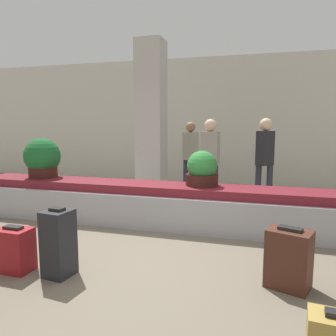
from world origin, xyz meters
TOP-DOWN VIEW (x-y plane):
  - ground_plane at (0.00, 0.00)m, footprint 18.00×18.00m
  - back_wall at (0.00, 5.27)m, footprint 18.00×0.06m
  - carousel at (0.00, 1.48)m, footprint 6.67×0.77m
  - pillar at (-0.87, 3.26)m, footprint 0.54×0.54m
  - suitcase_0 at (-0.59, -0.45)m, footprint 0.29×0.30m
  - suitcase_1 at (1.62, -0.07)m, footprint 0.45×0.39m
  - suitcase_3 at (-1.10, -0.48)m, footprint 0.36×0.26m
  - potted_plant_0 at (0.50, 1.55)m, footprint 0.48×0.48m
  - potted_plant_1 at (-2.25, 1.56)m, footprint 0.61×0.61m
  - traveler_0 at (1.39, 3.00)m, footprint 0.34×0.36m
  - traveler_1 at (-0.16, 3.81)m, footprint 0.32×0.37m
  - traveler_2 at (0.41, 2.87)m, footprint 0.34×0.23m

SIDE VIEW (x-z plane):
  - ground_plane at x=0.00m, z-range 0.00..0.00m
  - suitcase_3 at x=-1.10m, z-range -0.01..0.47m
  - suitcase_1 at x=1.62m, z-range -0.01..0.57m
  - carousel at x=0.00m, z-range -0.01..0.61m
  - suitcase_0 at x=-0.59m, z-range -0.01..0.69m
  - potted_plant_0 at x=0.50m, z-range 0.60..1.11m
  - traveler_1 at x=-0.16m, z-range 0.14..1.71m
  - potted_plant_1 at x=-2.25m, z-range 0.61..1.28m
  - traveler_2 at x=0.41m, z-range 0.15..1.77m
  - traveler_0 at x=1.39m, z-range 0.15..1.78m
  - back_wall at x=0.00m, z-range 0.00..3.20m
  - pillar at x=-0.87m, z-range 0.00..3.20m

